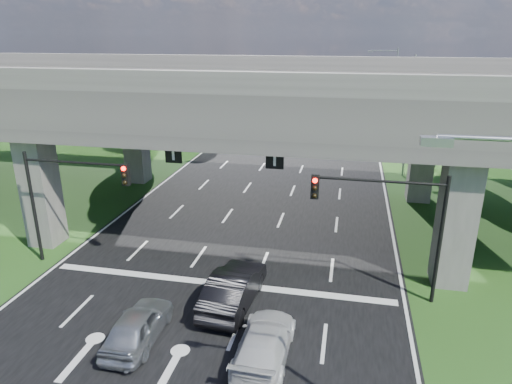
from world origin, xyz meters
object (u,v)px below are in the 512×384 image
(signal_right, at_px, (391,213))
(signal_left, at_px, (68,189))
(streetlight_beyond, at_px, (391,86))
(car_silver, at_px, (138,326))
(car_dark, at_px, (234,288))
(car_white, at_px, (264,343))
(streetlight_far, at_px, (405,107))

(signal_right, xyz_separation_m, signal_left, (-15.65, 0.00, 0.00))
(streetlight_beyond, bearing_deg, car_silver, -106.04)
(car_dark, bearing_deg, signal_left, -8.61)
(car_dark, bearing_deg, car_silver, 51.29)
(signal_right, xyz_separation_m, car_white, (-4.57, -5.31, -3.48))
(streetlight_beyond, xyz_separation_m, car_white, (-6.84, -41.37, -5.14))
(streetlight_beyond, xyz_separation_m, car_dark, (-8.86, -38.08, -4.98))
(signal_left, height_order, streetlight_far, streetlight_far)
(signal_left, distance_m, car_silver, 8.74)
(car_silver, distance_m, car_dark, 4.48)
(signal_left, xyz_separation_m, streetlight_far, (17.92, 20.06, 1.66))
(car_white, bearing_deg, signal_left, -24.95)
(signal_right, bearing_deg, streetlight_far, 83.53)
(signal_left, bearing_deg, car_silver, -41.41)
(streetlight_beyond, relative_size, car_silver, 2.41)
(car_silver, bearing_deg, streetlight_far, -116.36)
(streetlight_beyond, height_order, car_white, streetlight_beyond)
(signal_right, bearing_deg, streetlight_beyond, 86.39)
(streetlight_far, bearing_deg, car_silver, -115.12)
(car_silver, height_order, car_white, car_silver)
(signal_left, distance_m, streetlight_far, 26.95)
(car_silver, xyz_separation_m, car_dark, (3.03, 3.29, 0.12))
(car_silver, bearing_deg, car_white, 178.81)
(signal_left, xyz_separation_m, car_white, (11.08, -5.31, -3.48))
(car_dark, bearing_deg, streetlight_beyond, -99.13)
(signal_right, distance_m, signal_left, 15.65)
(streetlight_far, xyz_separation_m, streetlight_beyond, (0.00, 16.00, 0.00))
(streetlight_far, bearing_deg, car_white, -105.10)
(car_dark, distance_m, car_white, 3.86)
(signal_right, relative_size, car_silver, 1.44)
(signal_right, bearing_deg, car_dark, -162.94)
(streetlight_beyond, distance_m, car_silver, 43.35)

